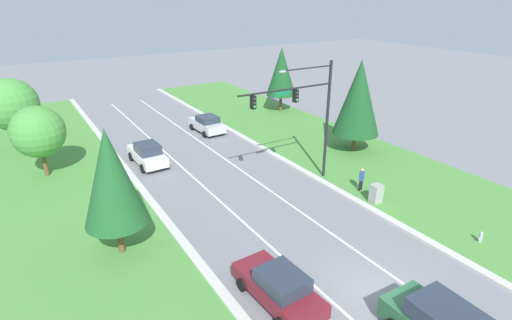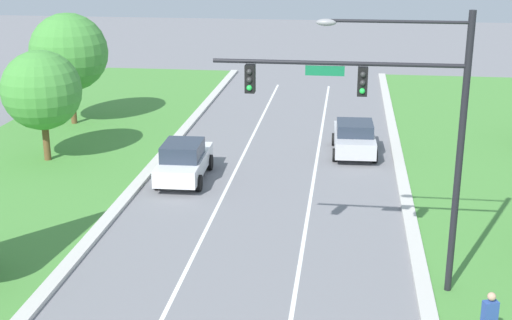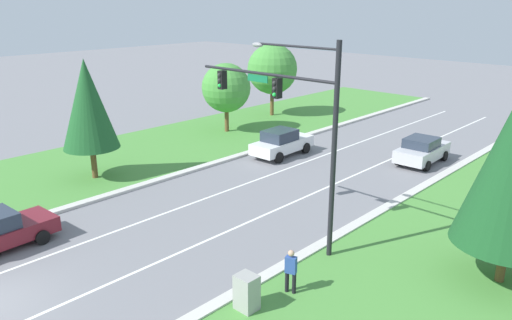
{
  "view_description": "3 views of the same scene",
  "coord_description": "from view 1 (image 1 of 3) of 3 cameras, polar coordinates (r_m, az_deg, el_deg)",
  "views": [
    {
      "loc": [
        -11.81,
        -9.27,
        12.38
      ],
      "look_at": [
        1.92,
        12.91,
        1.52
      ],
      "focal_mm": 28.0,
      "sensor_mm": 36.0,
      "label": 1
    },
    {
      "loc": [
        3.13,
        -9.14,
        10.38
      ],
      "look_at": [
        -0.06,
        15.18,
        2.51
      ],
      "focal_mm": 50.0,
      "sensor_mm": 36.0,
      "label": 2
    },
    {
      "loc": [
        16.4,
        -4.14,
        9.69
      ],
      "look_at": [
        0.56,
        12.64,
        2.3
      ],
      "focal_mm": 35.0,
      "sensor_mm": 36.0,
      "label": 3
    }
  ],
  "objects": [
    {
      "name": "ground_plane",
      "position": [
        19.46,
        16.19,
        -17.99
      ],
      "size": [
        160.0,
        160.0,
        0.0
      ],
      "primitive_type": "plane",
      "color": "slate"
    },
    {
      "name": "curb_strip_right",
      "position": [
        23.29,
        25.94,
        -11.9
      ],
      "size": [
        0.5,
        90.0,
        0.15
      ],
      "color": "beige",
      "rests_on": "ground_plane"
    },
    {
      "name": "grass_verge_right",
      "position": [
        27.46,
        32.04,
        -7.89
      ],
      "size": [
        10.0,
        90.0,
        0.08
      ],
      "color": "#4C8E3D",
      "rests_on": "ground_plane"
    },
    {
      "name": "lane_stripe_inner_left",
      "position": [
        18.42,
        12.12,
        -20.24
      ],
      "size": [
        0.14,
        81.0,
        0.01
      ],
      "color": "white",
      "rests_on": "ground_plane"
    },
    {
      "name": "lane_stripe_inner_right",
      "position": [
        20.6,
        19.74,
        -15.9
      ],
      "size": [
        0.14,
        81.0,
        0.01
      ],
      "color": "white",
      "rests_on": "ground_plane"
    },
    {
      "name": "traffic_signal_mast",
      "position": [
        26.63,
        7.12,
        7.53
      ],
      "size": [
        7.17,
        0.41,
        8.4
      ],
      "color": "black",
      "rests_on": "ground_plane"
    },
    {
      "name": "burgundy_sedan",
      "position": [
        17.95,
        3.29,
        -17.64
      ],
      "size": [
        2.24,
        4.69,
        1.6
      ],
      "rotation": [
        0.0,
        0.0,
        0.05
      ],
      "color": "maroon",
      "rests_on": "ground_plane"
    },
    {
      "name": "silver_sedan",
      "position": [
        38.88,
        -7.02,
        5.15
      ],
      "size": [
        2.23,
        4.42,
        1.65
      ],
      "rotation": [
        0.0,
        0.0,
        0.04
      ],
      "color": "silver",
      "rests_on": "ground_plane"
    },
    {
      "name": "white_sedan",
      "position": [
        32.2,
        -15.25,
        0.83
      ],
      "size": [
        2.1,
        4.63,
        1.76
      ],
      "rotation": [
        0.0,
        0.0,
        0.03
      ],
      "color": "white",
      "rests_on": "ground_plane"
    },
    {
      "name": "utility_cabinet",
      "position": [
        26.52,
        16.79,
        -4.69
      ],
      "size": [
        0.7,
        0.6,
        1.3
      ],
      "color": "#9E9E99",
      "rests_on": "ground_plane"
    },
    {
      "name": "pedestrian",
      "position": [
        27.71,
        14.82,
        -2.6
      ],
      "size": [
        0.43,
        0.33,
        1.69
      ],
      "rotation": [
        0.0,
        0.0,
        3.48
      ],
      "color": "black",
      "rests_on": "ground_plane"
    },
    {
      "name": "fire_hydrant",
      "position": [
        24.86,
        29.42,
        -9.62
      ],
      "size": [
        0.34,
        0.2,
        0.7
      ],
      "color": "#B7B7BC",
      "rests_on": "ground_plane"
    },
    {
      "name": "conifer_near_right_tree",
      "position": [
        33.7,
        14.43,
        8.65
      ],
      "size": [
        3.82,
        3.82,
        7.72
      ],
      "color": "brown",
      "rests_on": "ground_plane"
    },
    {
      "name": "oak_near_left_tree",
      "position": [
        32.02,
        -28.7,
        3.54
      ],
      "size": [
        3.68,
        3.68,
        5.28
      ],
      "color": "brown",
      "rests_on": "ground_plane"
    },
    {
      "name": "conifer_far_right_tree",
      "position": [
        44.89,
        3.64,
        12.48
      ],
      "size": [
        3.25,
        3.25,
        7.13
      ],
      "color": "brown",
      "rests_on": "ground_plane"
    },
    {
      "name": "oak_far_left_tree",
      "position": [
        38.29,
        -31.59,
        6.75
      ],
      "size": [
        4.27,
        4.27,
        6.23
      ],
      "color": "brown",
      "rests_on": "ground_plane"
    },
    {
      "name": "conifer_mid_left_tree",
      "position": [
        20.26,
        -20.01,
        -2.36
      ],
      "size": [
        3.09,
        3.09,
        6.78
      ],
      "color": "brown",
      "rests_on": "ground_plane"
    }
  ]
}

